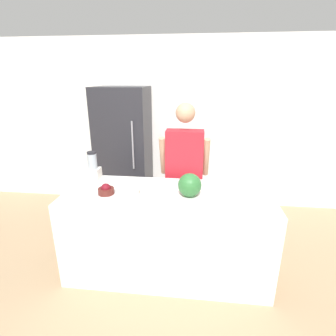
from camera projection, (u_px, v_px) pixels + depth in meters
ground_plane at (163, 296)px, 2.55m from camera, size 14.00×14.00×0.00m
wall_back at (180, 125)px, 4.13m from camera, size 8.00×0.06×2.60m
counter_island at (168, 232)px, 2.78m from camera, size 2.07×0.81×0.92m
refrigerator at (124, 152)px, 3.98m from camera, size 0.75×0.69×1.90m
person at (184, 173)px, 3.22m from camera, size 0.59×0.27×1.75m
cutting_board at (191, 196)px, 2.54m from camera, size 0.43×0.22×0.01m
watermelon at (190, 185)px, 2.49m from camera, size 0.23×0.23×0.23m
bowl_cherries at (106, 190)px, 2.59m from camera, size 0.16×0.16×0.11m
bowl_cream at (131, 191)px, 2.60m from camera, size 0.16×0.16×0.09m
blender at (93, 168)px, 2.96m from camera, size 0.15×0.15×0.32m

